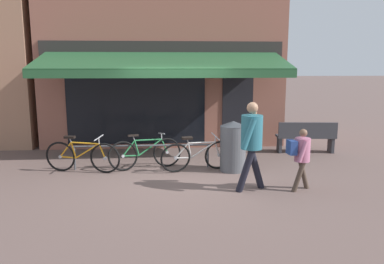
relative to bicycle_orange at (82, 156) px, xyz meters
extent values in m
plane|color=brown|center=(2.16, -0.63, -0.38)|extent=(160.00, 160.00, 0.00)
cube|color=#8E5647|center=(1.86, 3.93, 2.49)|extent=(7.18, 3.00, 5.73)
cube|color=black|center=(1.07, 2.41, 0.85)|extent=(3.95, 0.04, 2.15)
cube|color=black|center=(4.01, 2.41, 0.67)|extent=(0.90, 0.04, 2.10)
cube|color=#282623|center=(1.86, 2.41, 2.47)|extent=(6.82, 0.06, 0.44)
cube|color=#23512D|center=(1.86, 1.51, 2.15)|extent=(6.46, 1.85, 0.50)
cube|color=#23512D|center=(1.86, 0.58, 1.82)|extent=(6.46, 0.03, 0.20)
cylinder|color=#47494F|center=(1.33, 0.24, 0.17)|extent=(3.21, 0.04, 0.04)
cylinder|color=#47494F|center=(-0.23, 0.24, -0.10)|extent=(0.04, 0.04, 0.55)
cylinder|color=#47494F|center=(2.88, 0.24, -0.10)|extent=(0.04, 0.04, 0.55)
torus|color=black|center=(0.52, -0.11, -0.03)|extent=(0.71, 0.24, 0.70)
cylinder|color=#9E9EA3|center=(0.52, -0.11, -0.03)|extent=(0.08, 0.08, 0.07)
torus|color=black|center=(-0.51, 0.11, -0.03)|extent=(0.71, 0.24, 0.70)
cylinder|color=#9E9EA3|center=(-0.51, 0.11, -0.03)|extent=(0.08, 0.08, 0.07)
cylinder|color=orange|center=(0.13, -0.04, 0.13)|extent=(0.58, 0.18, 0.38)
cylinder|color=orange|center=(0.09, -0.04, 0.31)|extent=(0.65, 0.17, 0.05)
cylinder|color=orange|center=(-0.19, 0.03, 0.14)|extent=(0.12, 0.04, 0.37)
cylinder|color=orange|center=(-0.33, 0.08, -0.04)|extent=(0.37, 0.11, 0.05)
cylinder|color=orange|center=(-0.37, 0.07, 0.14)|extent=(0.32, 0.12, 0.37)
cylinder|color=orange|center=(0.46, -0.11, 0.14)|extent=(0.15, 0.04, 0.34)
cylinder|color=#9E9EA3|center=(-0.25, 0.03, 0.37)|extent=(0.05, 0.02, 0.11)
cube|color=black|center=(-0.26, 0.03, 0.44)|extent=(0.26, 0.15, 0.06)
cylinder|color=#9E9EA3|center=(0.40, -0.11, 0.37)|extent=(0.03, 0.04, 0.14)
cylinder|color=#9E9EA3|center=(0.40, -0.12, 0.44)|extent=(0.14, 0.51, 0.06)
torus|color=black|center=(1.91, 0.39, -0.04)|extent=(0.70, 0.32, 0.69)
cylinder|color=#9E9EA3|center=(1.91, 0.39, -0.04)|extent=(0.09, 0.09, 0.08)
torus|color=black|center=(0.90, 0.09, -0.04)|extent=(0.70, 0.32, 0.69)
cylinder|color=#9E9EA3|center=(0.90, 0.09, -0.04)|extent=(0.09, 0.09, 0.08)
cylinder|color=#23703D|center=(1.52, 0.30, 0.12)|extent=(0.56, 0.24, 0.37)
cylinder|color=#23703D|center=(1.48, 0.31, 0.29)|extent=(0.64, 0.22, 0.05)
cylinder|color=#23703D|center=(1.21, 0.20, 0.12)|extent=(0.13, 0.06, 0.36)
cylinder|color=#23703D|center=(1.08, 0.14, -0.04)|extent=(0.37, 0.14, 0.05)
cylinder|color=#23703D|center=(1.03, 0.15, 0.13)|extent=(0.30, 0.17, 0.36)
cylinder|color=#23703D|center=(1.85, 0.40, 0.12)|extent=(0.16, 0.04, 0.33)
cylinder|color=#9E9EA3|center=(1.15, 0.22, 0.35)|extent=(0.06, 0.03, 0.11)
cube|color=black|center=(1.13, 0.22, 0.42)|extent=(0.26, 0.17, 0.06)
cylinder|color=#9E9EA3|center=(1.79, 0.41, 0.35)|extent=(0.04, 0.05, 0.14)
cylinder|color=#9E9EA3|center=(1.79, 0.42, 0.42)|extent=(0.17, 0.50, 0.09)
torus|color=black|center=(3.12, 0.02, -0.03)|extent=(0.71, 0.29, 0.69)
cylinder|color=#9E9EA3|center=(3.12, 0.02, -0.03)|extent=(0.08, 0.08, 0.08)
torus|color=black|center=(2.10, -0.20, -0.03)|extent=(0.71, 0.29, 0.69)
cylinder|color=#9E9EA3|center=(2.10, -0.20, -0.03)|extent=(0.08, 0.08, 0.08)
cylinder|color=#BCB7B2|center=(2.73, -0.08, 0.12)|extent=(0.58, 0.11, 0.37)
cylinder|color=#BCB7B2|center=(2.70, -0.12, 0.30)|extent=(0.63, 0.17, 0.05)
cylinder|color=#BCB7B2|center=(2.42, -0.15, 0.13)|extent=(0.11, 0.11, 0.36)
cylinder|color=#BCB7B2|center=(2.28, -0.16, -0.04)|extent=(0.36, 0.11, 0.05)
cylinder|color=#BCB7B2|center=(2.24, -0.19, 0.13)|extent=(0.32, 0.05, 0.36)
cylinder|color=#BCB7B2|center=(3.06, -0.01, 0.13)|extent=(0.15, 0.12, 0.33)
cylinder|color=#9E9EA3|center=(2.38, -0.20, 0.35)|extent=(0.06, 0.05, 0.11)
cube|color=black|center=(2.36, -0.21, 0.42)|extent=(0.26, 0.15, 0.06)
cylinder|color=#9E9EA3|center=(3.02, -0.06, 0.36)|extent=(0.04, 0.05, 0.14)
cylinder|color=#9E9EA3|center=(3.02, -0.07, 0.43)|extent=(0.13, 0.51, 0.10)
cylinder|color=black|center=(3.64, -1.36, 0.03)|extent=(0.37, 0.15, 0.86)
cylinder|color=black|center=(3.39, -1.57, 0.03)|extent=(0.37, 0.15, 0.86)
cylinder|color=#286675|center=(3.52, -1.47, 0.77)|extent=(0.43, 0.43, 0.65)
sphere|color=#A87A5B|center=(3.52, -1.47, 1.23)|extent=(0.22, 0.22, 0.22)
cylinder|color=#286675|center=(3.41, -1.70, 0.77)|extent=(0.32, 0.18, 0.58)
cylinder|color=#286675|center=(3.59, -1.23, 0.92)|extent=(0.26, 0.21, 0.30)
cylinder|color=#A87A5B|center=(3.63, -1.24, 1.00)|extent=(0.20, 0.23, 0.44)
cube|color=black|center=(3.59, -1.29, 1.21)|extent=(0.02, 0.07, 0.14)
cylinder|color=#47382D|center=(4.57, -1.47, -0.09)|extent=(0.26, 0.11, 0.60)
cylinder|color=#47382D|center=(4.41, -1.64, -0.09)|extent=(0.26, 0.11, 0.60)
cylinder|color=#B26684|center=(4.49, -1.56, 0.43)|extent=(0.31, 0.31, 0.46)
sphere|color=brown|center=(4.49, -1.56, 0.75)|extent=(0.15, 0.15, 0.15)
cylinder|color=#B26684|center=(4.43, -1.73, 0.42)|extent=(0.23, 0.15, 0.41)
cylinder|color=#B26684|center=(4.55, -1.39, 0.42)|extent=(0.23, 0.15, 0.41)
cube|color=navy|center=(4.28, -1.57, 0.48)|extent=(0.15, 0.25, 0.27)
cylinder|color=#515459|center=(3.42, -0.10, 0.14)|extent=(0.59, 0.59, 1.04)
cone|color=#33353A|center=(3.42, -0.10, 0.72)|extent=(0.60, 0.60, 0.12)
cube|color=#38383D|center=(5.79, 1.60, 0.07)|extent=(1.63, 0.59, 0.06)
cube|color=#38383D|center=(5.77, 1.41, 0.29)|extent=(1.60, 0.20, 0.40)
cube|color=#38383D|center=(5.07, 1.66, -0.15)|extent=(0.11, 0.36, 0.45)
cube|color=#38383D|center=(6.50, 1.53, -0.15)|extent=(0.11, 0.36, 0.45)
camera|label=1|loc=(1.85, -8.37, 2.01)|focal=35.00mm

